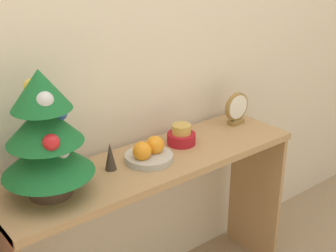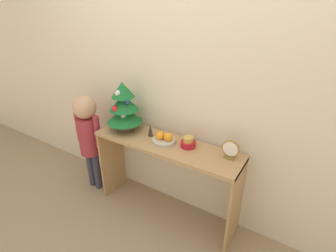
{
  "view_description": "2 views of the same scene",
  "coord_description": "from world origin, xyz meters",
  "px_view_note": "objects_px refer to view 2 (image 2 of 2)",
  "views": [
    {
      "loc": [
        -0.98,
        -1.15,
        1.57
      ],
      "look_at": [
        0.07,
        0.18,
        0.86
      ],
      "focal_mm": 50.0,
      "sensor_mm": 36.0,
      "label": 1
    },
    {
      "loc": [
        0.99,
        -1.38,
        1.81
      ],
      "look_at": [
        0.04,
        0.13,
        0.92
      ],
      "focal_mm": 28.0,
      "sensor_mm": 36.0,
      "label": 2
    }
  ],
  "objects_px": {
    "mini_tree": "(124,107)",
    "fruit_bowl": "(164,139)",
    "figurine": "(150,130)",
    "singing_bowl": "(188,143)",
    "child_figure": "(88,131)",
    "desk_clock": "(230,150)"
  },
  "relations": [
    {
      "from": "mini_tree",
      "to": "fruit_bowl",
      "type": "distance_m",
      "value": 0.45
    },
    {
      "from": "singing_bowl",
      "to": "child_figure",
      "type": "xyz_separation_m",
      "value": [
        -1.01,
        -0.13,
        -0.12
      ]
    },
    {
      "from": "desk_clock",
      "to": "figurine",
      "type": "xyz_separation_m",
      "value": [
        -0.69,
        -0.02,
        -0.02
      ]
    },
    {
      "from": "mini_tree",
      "to": "singing_bowl",
      "type": "bearing_deg",
      "value": 3.48
    },
    {
      "from": "mini_tree",
      "to": "singing_bowl",
      "type": "relative_size",
      "value": 3.67
    },
    {
      "from": "desk_clock",
      "to": "child_figure",
      "type": "height_order",
      "value": "child_figure"
    },
    {
      "from": "fruit_bowl",
      "to": "child_figure",
      "type": "distance_m",
      "value": 0.82
    },
    {
      "from": "singing_bowl",
      "to": "figurine",
      "type": "relative_size",
      "value": 1.1
    },
    {
      "from": "singing_bowl",
      "to": "child_figure",
      "type": "distance_m",
      "value": 1.02
    },
    {
      "from": "fruit_bowl",
      "to": "child_figure",
      "type": "relative_size",
      "value": 0.19
    },
    {
      "from": "fruit_bowl",
      "to": "child_figure",
      "type": "xyz_separation_m",
      "value": [
        -0.81,
        -0.09,
        -0.12
      ]
    },
    {
      "from": "singing_bowl",
      "to": "figurine",
      "type": "distance_m",
      "value": 0.36
    },
    {
      "from": "singing_bowl",
      "to": "child_figure",
      "type": "relative_size",
      "value": 0.12
    },
    {
      "from": "singing_bowl",
      "to": "child_figure",
      "type": "bearing_deg",
      "value": -172.81
    },
    {
      "from": "mini_tree",
      "to": "figurine",
      "type": "relative_size",
      "value": 4.05
    },
    {
      "from": "desk_clock",
      "to": "child_figure",
      "type": "xyz_separation_m",
      "value": [
        -1.34,
        -0.14,
        -0.16
      ]
    },
    {
      "from": "singing_bowl",
      "to": "figurine",
      "type": "xyz_separation_m",
      "value": [
        -0.36,
        -0.01,
        0.02
      ]
    },
    {
      "from": "fruit_bowl",
      "to": "child_figure",
      "type": "height_order",
      "value": "child_figure"
    },
    {
      "from": "fruit_bowl",
      "to": "desk_clock",
      "type": "distance_m",
      "value": 0.54
    },
    {
      "from": "figurine",
      "to": "mini_tree",
      "type": "bearing_deg",
      "value": -174.22
    },
    {
      "from": "mini_tree",
      "to": "fruit_bowl",
      "type": "xyz_separation_m",
      "value": [
        0.41,
        -0.0,
        -0.19
      ]
    },
    {
      "from": "mini_tree",
      "to": "fruit_bowl",
      "type": "bearing_deg",
      "value": -0.57
    }
  ]
}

